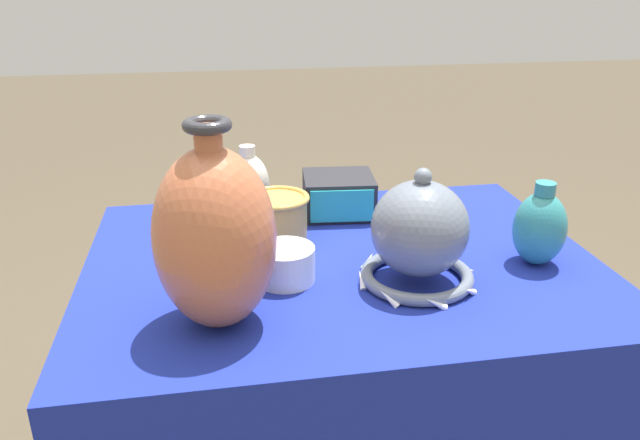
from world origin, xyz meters
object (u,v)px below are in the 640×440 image
Objects in this scene: vase_dome_bell at (419,236)px; mosaic_tile_box at (339,195)px; jar_round_ivory at (249,183)px; cup_wide_ochre at (278,214)px; pot_squat_porcelain at (285,264)px; jar_round_teal at (540,228)px; vase_tall_bulbous at (215,238)px.

vase_dome_bell is 0.35m from mosaic_tile_box.
mosaic_tile_box is 0.20m from jar_round_ivory.
cup_wide_ochre is at bearing 132.26° from vase_dome_bell.
pot_squat_porcelain is (-0.01, -0.19, -0.02)m from cup_wide_ochre.
mosaic_tile_box is 1.57× the size of pot_squat_porcelain.
cup_wide_ochre is 0.85× the size of jar_round_ivory.
jar_round_teal is (0.31, -0.31, 0.03)m from mosaic_tile_box.
vase_tall_bulbous is at bearing -169.36° from jar_round_teal.
vase_tall_bulbous reaches higher than mosaic_tile_box.
vase_tall_bulbous is at bearing -134.06° from pot_squat_porcelain.
jar_round_teal is 1.20× the size of cup_wide_ochre.
vase_dome_bell is at bearing -10.84° from pot_squat_porcelain.
jar_round_teal is at bearing -39.58° from mosaic_tile_box.
pot_squat_porcelain is at bearing -83.36° from jar_round_ivory.
jar_round_teal is at bearing 7.76° from vase_dome_bell.
cup_wide_ochre reaches higher than mosaic_tile_box.
cup_wide_ochre is 0.20m from pot_squat_porcelain.
vase_tall_bulbous is 0.51m from mosaic_tile_box.
jar_round_ivory is (-0.05, 0.14, 0.02)m from cup_wide_ochre.
mosaic_tile_box is (0.27, 0.42, -0.10)m from vase_tall_bulbous.
vase_dome_bell is 0.46m from jar_round_ivory.
vase_dome_bell is at bearing 12.63° from vase_tall_bulbous.
cup_wide_ochre is at bearing 155.76° from jar_round_teal.
mosaic_tile_box is at bearing 57.13° from vase_tall_bulbous.
jar_round_teal is at bearing -34.58° from jar_round_ivory.
vase_tall_bulbous is 0.35m from vase_dome_bell.
cup_wide_ochre is at bearing -71.37° from jar_round_ivory.
jar_round_ivory reaches higher than cup_wide_ochre.
pot_squat_porcelain is 0.68× the size of jar_round_ivory.
vase_tall_bulbous is at bearing -99.48° from jar_round_ivory.
jar_round_teal reaches higher than cup_wide_ochre.
vase_dome_bell is (0.34, 0.08, -0.06)m from vase_tall_bulbous.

